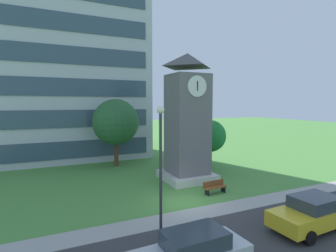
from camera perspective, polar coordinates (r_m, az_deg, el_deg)
name	(u,v)px	position (r m, az deg, el deg)	size (l,w,h in m)	color
ground_plane	(185,202)	(17.63, 3.72, -16.22)	(160.00, 160.00, 0.00)	#4C893D
street_asphalt	(254,252)	(13.02, 18.14, -24.56)	(120.00, 7.20, 0.01)	#38383A
kerb_strip	(200,213)	(16.17, 6.95, -18.26)	(120.00, 1.60, 0.01)	#9E9E99
office_building	(52,48)	(34.57, -23.81, 15.26)	(20.62, 11.20, 25.60)	#B7BCC6
clock_tower	(187,124)	(21.66, 4.21, 0.37)	(3.97, 3.97, 10.39)	slate
park_bench	(215,187)	(19.33, 10.12, -12.92)	(1.83, 0.62, 0.88)	brown
street_lamp	(161,158)	(12.20, -1.62, -6.97)	(0.36, 0.36, 6.25)	#333338
tree_streetside	(210,136)	(26.31, 9.13, -2.19)	(3.15, 3.15, 4.73)	#513823
tree_near_tower	(116,122)	(26.83, -11.28, 0.82)	(4.62, 4.62, 6.81)	#513823
parked_car_yellow	(312,213)	(15.72, 28.90, -16.17)	(4.61, 2.18, 1.69)	gold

